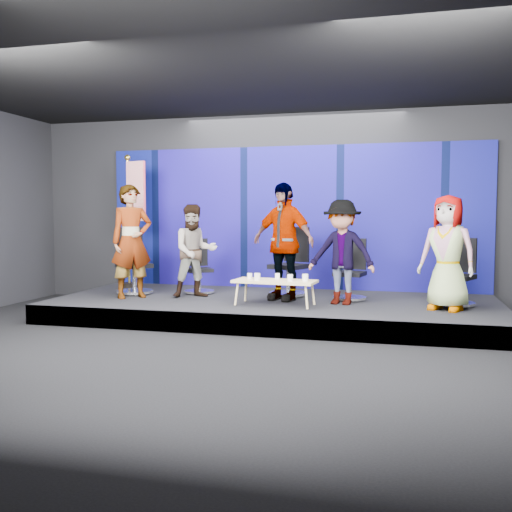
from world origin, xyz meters
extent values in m
plane|color=black|center=(0.00, 0.00, 0.00)|extent=(10.00, 10.00, 0.00)
cube|color=black|center=(0.00, 4.00, 1.75)|extent=(10.00, 0.02, 3.50)
cube|color=black|center=(0.00, 0.00, 3.50)|extent=(10.00, 8.00, 0.02)
cube|color=black|center=(0.00, 2.50, 0.15)|extent=(7.00, 3.00, 0.30)
cube|color=#071259|center=(0.00, 3.95, 1.60)|extent=(7.00, 0.08, 2.60)
cylinder|color=silver|center=(-2.44, 2.49, 0.33)|extent=(0.91, 0.91, 0.06)
cylinder|color=silver|center=(-2.44, 2.49, 0.58)|extent=(0.07, 0.07, 0.43)
cube|color=black|center=(-2.44, 2.49, 0.79)|extent=(0.72, 0.72, 0.07)
cube|color=black|center=(-2.62, 2.67, 1.14)|extent=(0.37, 0.37, 0.59)
imported|color=black|center=(-2.27, 2.07, 1.22)|extent=(0.79, 0.78, 1.84)
cylinder|color=silver|center=(-1.39, 2.82, 0.33)|extent=(0.73, 0.73, 0.05)
cylinder|color=silver|center=(-1.39, 2.82, 0.53)|extent=(0.06, 0.06, 0.35)
cube|color=black|center=(-1.39, 2.82, 0.71)|extent=(0.58, 0.58, 0.06)
cube|color=black|center=(-1.50, 3.00, 1.00)|extent=(0.35, 0.24, 0.49)
imported|color=black|center=(-1.30, 2.38, 1.06)|extent=(0.93, 0.88, 1.52)
cylinder|color=silver|center=(0.15, 2.90, 0.33)|extent=(0.83, 0.83, 0.06)
cylinder|color=silver|center=(0.15, 2.90, 0.58)|extent=(0.08, 0.08, 0.43)
cube|color=black|center=(0.15, 2.90, 0.80)|extent=(0.67, 0.67, 0.08)
cube|color=black|center=(0.25, 3.15, 1.15)|extent=(0.46, 0.22, 0.59)
imported|color=black|center=(0.15, 2.45, 1.23)|extent=(1.18, 0.81, 1.86)
cylinder|color=silver|center=(1.19, 2.69, 0.33)|extent=(0.65, 0.65, 0.05)
cylinder|color=silver|center=(1.19, 2.69, 0.54)|extent=(0.06, 0.06, 0.37)
cube|color=black|center=(1.19, 2.69, 0.72)|extent=(0.52, 0.52, 0.06)
cube|color=black|center=(1.23, 2.91, 1.02)|extent=(0.40, 0.13, 0.50)
imported|color=black|center=(1.10, 2.25, 1.09)|extent=(1.12, 0.78, 1.58)
cylinder|color=silver|center=(2.77, 2.51, 0.33)|extent=(0.75, 0.75, 0.06)
cylinder|color=silver|center=(2.77, 2.51, 0.55)|extent=(0.07, 0.07, 0.38)
cube|color=black|center=(2.77, 2.51, 0.74)|extent=(0.60, 0.60, 0.07)
cube|color=black|center=(2.87, 2.72, 1.05)|extent=(0.40, 0.22, 0.52)
imported|color=black|center=(2.61, 2.09, 1.12)|extent=(0.94, 0.80, 1.63)
cube|color=tan|center=(0.14, 1.91, 0.66)|extent=(1.27, 0.62, 0.04)
cylinder|color=tan|center=(-0.41, 1.76, 0.47)|extent=(0.03, 0.03, 0.34)
cylinder|color=tan|center=(-0.37, 2.16, 0.47)|extent=(0.03, 0.03, 0.34)
cylinder|color=tan|center=(0.66, 1.67, 0.47)|extent=(0.03, 0.03, 0.34)
cylinder|color=tan|center=(0.70, 2.07, 0.47)|extent=(0.03, 0.03, 0.34)
cylinder|color=silver|center=(-0.26, 1.96, 0.72)|extent=(0.08, 0.08, 0.09)
cylinder|color=silver|center=(-0.10, 1.82, 0.73)|extent=(0.09, 0.09, 0.11)
cylinder|color=silver|center=(0.16, 2.04, 0.72)|extent=(0.07, 0.07, 0.09)
cylinder|color=silver|center=(0.39, 1.84, 0.73)|extent=(0.08, 0.08, 0.10)
cylinder|color=silver|center=(0.61, 1.89, 0.73)|extent=(0.09, 0.09, 0.11)
cylinder|color=black|center=(-2.87, 3.15, 0.35)|extent=(0.33, 0.33, 0.10)
cylinder|color=#B29939|center=(-2.87, 3.15, 1.52)|extent=(0.04, 0.04, 2.23)
sphere|color=#B29939|center=(-2.87, 3.15, 2.69)|extent=(0.11, 0.11, 0.11)
cube|color=#B31427|center=(-2.68, 3.08, 2.08)|extent=(0.39, 0.15, 1.07)
camera|label=1|loc=(1.97, -6.37, 1.66)|focal=40.00mm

